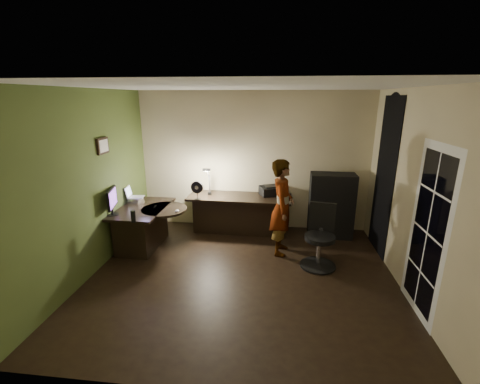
# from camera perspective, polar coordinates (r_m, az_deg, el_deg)

# --- Properties ---
(floor) EXTENTS (4.50, 4.00, 0.01)m
(floor) POSITION_cam_1_polar(r_m,az_deg,el_deg) (4.96, 0.34, -14.76)
(floor) COLOR black
(floor) RESTS_ON ground
(ceiling) EXTENTS (4.50, 4.00, 0.01)m
(ceiling) POSITION_cam_1_polar(r_m,az_deg,el_deg) (4.25, 0.41, 18.32)
(ceiling) COLOR silver
(ceiling) RESTS_ON floor
(wall_back) EXTENTS (4.50, 0.01, 2.70)m
(wall_back) POSITION_cam_1_polar(r_m,az_deg,el_deg) (6.36, 2.34, 5.41)
(wall_back) COLOR #C1B38A
(wall_back) RESTS_ON floor
(wall_front) EXTENTS (4.50, 0.01, 2.70)m
(wall_front) POSITION_cam_1_polar(r_m,az_deg,el_deg) (2.57, -4.58, -11.91)
(wall_front) COLOR #C1B38A
(wall_front) RESTS_ON floor
(wall_left) EXTENTS (0.01, 4.00, 2.70)m
(wall_left) POSITION_cam_1_polar(r_m,az_deg,el_deg) (5.16, -25.38, 1.20)
(wall_left) COLOR #C1B38A
(wall_left) RESTS_ON floor
(wall_right) EXTENTS (0.01, 4.00, 2.70)m
(wall_right) POSITION_cam_1_polar(r_m,az_deg,el_deg) (4.74, 28.57, -0.46)
(wall_right) COLOR #C1B38A
(wall_right) RESTS_ON floor
(green_wall_overlay) EXTENTS (0.00, 4.00, 2.70)m
(green_wall_overlay) POSITION_cam_1_polar(r_m,az_deg,el_deg) (5.15, -25.24, 1.20)
(green_wall_overlay) COLOR #445623
(green_wall_overlay) RESTS_ON floor
(arched_doorway) EXTENTS (0.01, 0.90, 2.60)m
(arched_doorway) POSITION_cam_1_polar(r_m,az_deg,el_deg) (5.80, 24.32, 2.36)
(arched_doorway) COLOR black
(arched_doorway) RESTS_ON floor
(french_door) EXTENTS (0.02, 0.92, 2.10)m
(french_door) POSITION_cam_1_polar(r_m,az_deg,el_deg) (4.35, 30.39, -6.34)
(french_door) COLOR white
(french_door) RESTS_ON floor
(framed_picture) EXTENTS (0.04, 0.30, 0.25)m
(framed_picture) POSITION_cam_1_polar(r_m,az_deg,el_deg) (5.43, -23.26, 7.55)
(framed_picture) COLOR black
(framed_picture) RESTS_ON wall_left
(desk_left) EXTENTS (0.80, 1.28, 0.73)m
(desk_left) POSITION_cam_1_polar(r_m,az_deg,el_deg) (5.95, -16.64, -5.99)
(desk_left) COLOR black
(desk_left) RESTS_ON floor
(desk_right) EXTENTS (2.00, 0.75, 0.74)m
(desk_right) POSITION_cam_1_polar(r_m,az_deg,el_deg) (6.28, -0.09, -3.99)
(desk_right) COLOR black
(desk_right) RESTS_ON floor
(cabinet) EXTENTS (0.83, 0.43, 1.22)m
(cabinet) POSITION_cam_1_polar(r_m,az_deg,el_deg) (6.28, 15.90, -2.32)
(cabinet) COLOR black
(cabinet) RESTS_ON floor
(laptop_stand) EXTENTS (0.26, 0.22, 0.10)m
(laptop_stand) POSITION_cam_1_polar(r_m,az_deg,el_deg) (6.17, -18.09, -1.34)
(laptop_stand) COLOR silver
(laptop_stand) RESTS_ON desk_left
(laptop) EXTENTS (0.32, 0.31, 0.20)m
(laptop) POSITION_cam_1_polar(r_m,az_deg,el_deg) (6.12, -18.09, -0.04)
(laptop) COLOR silver
(laptop) RESTS_ON laptop_stand
(monitor) EXTENTS (0.22, 0.50, 0.32)m
(monitor) POSITION_cam_1_polar(r_m,az_deg,el_deg) (5.61, -21.86, -2.26)
(monitor) COLOR black
(monitor) RESTS_ON desk_left
(mouse) EXTENTS (0.09, 0.11, 0.03)m
(mouse) POSITION_cam_1_polar(r_m,az_deg,el_deg) (5.50, -11.12, -3.30)
(mouse) COLOR silver
(mouse) RESTS_ON desk_left
(phone) EXTENTS (0.09, 0.13, 0.01)m
(phone) POSITION_cam_1_polar(r_m,az_deg,el_deg) (5.80, -18.04, -2.94)
(phone) COLOR black
(phone) RESTS_ON desk_left
(pen) EXTENTS (0.02, 0.15, 0.01)m
(pen) POSITION_cam_1_polar(r_m,az_deg,el_deg) (5.83, -14.83, -2.54)
(pen) COLOR black
(pen) RESTS_ON desk_left
(speaker) EXTENTS (0.10, 0.10, 0.19)m
(speaker) POSITION_cam_1_polar(r_m,az_deg,el_deg) (5.20, -18.44, -4.13)
(speaker) COLOR black
(speaker) RESTS_ON desk_left
(notepad) EXTENTS (0.15, 0.20, 0.01)m
(notepad) POSITION_cam_1_polar(r_m,az_deg,el_deg) (5.77, -19.13, -3.13)
(notepad) COLOR silver
(notepad) RESTS_ON desk_left
(desk_fan) EXTENTS (0.23, 0.14, 0.35)m
(desk_fan) POSITION_cam_1_polar(r_m,az_deg,el_deg) (6.00, -7.59, 0.32)
(desk_fan) COLOR black
(desk_fan) RESTS_ON desk_right
(headphones) EXTENTS (0.19, 0.12, 0.09)m
(headphones) POSITION_cam_1_polar(r_m,az_deg,el_deg) (6.36, 6.77, 0.03)
(headphones) COLOR navy
(headphones) RESTS_ON desk_right
(printer) EXTENTS (0.51, 0.46, 0.19)m
(printer) POSITION_cam_1_polar(r_m,az_deg,el_deg) (6.27, 5.60, 0.31)
(printer) COLOR black
(printer) RESTS_ON desk_right
(desk_lamp) EXTENTS (0.18, 0.28, 0.59)m
(desk_lamp) POSITION_cam_1_polar(r_m,az_deg,el_deg) (6.22, -5.49, 2.10)
(desk_lamp) COLOR black
(desk_lamp) RESTS_ON desk_right
(office_chair) EXTENTS (0.65, 0.65, 0.99)m
(office_chair) POSITION_cam_1_polar(r_m,az_deg,el_deg) (5.13, 14.01, -7.86)
(office_chair) COLOR black
(office_chair) RESTS_ON floor
(person) EXTENTS (0.43, 0.61, 1.63)m
(person) POSITION_cam_1_polar(r_m,az_deg,el_deg) (5.37, 7.50, -2.74)
(person) COLOR #D8A88C
(person) RESTS_ON floor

